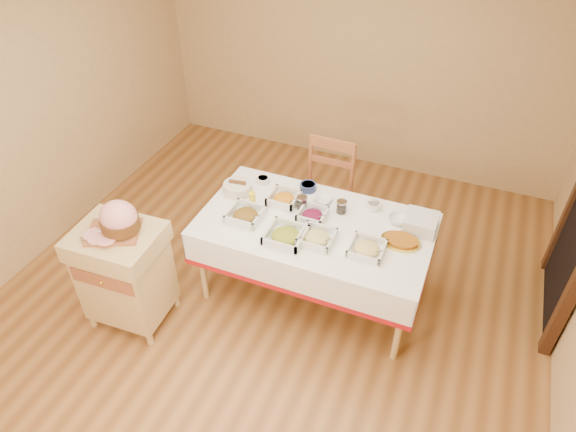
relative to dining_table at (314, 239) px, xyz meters
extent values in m
plane|color=brown|center=(-0.30, -0.30, -0.60)|extent=(5.00, 5.00, 0.00)
plane|color=tan|center=(-0.30, 2.20, 0.70)|extent=(4.50, 0.00, 4.50)
plane|color=tan|center=(-2.55, -0.30, 0.70)|extent=(0.00, 5.00, 5.00)
cube|color=tan|center=(0.00, 0.00, 0.13)|extent=(1.80, 1.00, 0.04)
cylinder|color=tan|center=(-0.82, -0.42, -0.24)|extent=(0.05, 0.05, 0.71)
cylinder|color=tan|center=(-0.82, 0.42, -0.24)|extent=(0.05, 0.05, 0.71)
cylinder|color=tan|center=(0.82, -0.42, -0.24)|extent=(0.05, 0.05, 0.71)
cylinder|color=tan|center=(0.82, 0.42, -0.24)|extent=(0.05, 0.05, 0.71)
cube|color=white|center=(0.00, 0.00, 0.16)|extent=(1.82, 1.02, 0.01)
cube|color=tan|center=(-1.26, -0.82, -0.18)|extent=(0.61, 0.51, 0.63)
cube|color=tan|center=(-1.26, -0.82, 0.22)|extent=(0.66, 0.56, 0.16)
cube|color=#9B5732|center=(-1.26, -1.07, 0.03)|extent=(0.53, 0.04, 0.13)
sphere|color=gold|center=(-1.26, -1.08, 0.03)|extent=(0.03, 0.03, 0.03)
cylinder|color=tan|center=(-1.52, -1.03, -0.55)|extent=(0.05, 0.05, 0.11)
cylinder|color=tan|center=(-1.52, -0.61, -0.55)|extent=(0.05, 0.05, 0.11)
cylinder|color=tan|center=(-1.00, -1.03, -0.55)|extent=(0.05, 0.05, 0.11)
cylinder|color=tan|center=(-1.00, -0.61, -0.55)|extent=(0.05, 0.05, 0.11)
cube|color=#9B5732|center=(-0.15, 0.61, -0.08)|extent=(0.48, 0.46, 0.03)
cylinder|color=#9B5732|center=(-0.35, 0.41, -0.35)|extent=(0.04, 0.04, 0.50)
cylinder|color=#9B5732|center=(-0.34, 0.81, -0.35)|extent=(0.04, 0.04, 0.50)
cylinder|color=#9B5732|center=(0.05, 0.41, -0.35)|extent=(0.04, 0.04, 0.50)
cylinder|color=#9B5732|center=(0.06, 0.81, -0.35)|extent=(0.04, 0.04, 0.50)
cylinder|color=#9B5732|center=(-0.34, 0.81, 0.17)|extent=(0.04, 0.04, 0.54)
cylinder|color=#9B5732|center=(0.06, 0.81, 0.17)|extent=(0.04, 0.04, 0.54)
cube|color=#9B5732|center=(-0.14, 0.81, 0.40)|extent=(0.43, 0.04, 0.10)
cube|color=#9B5732|center=(-1.26, -0.82, 0.31)|extent=(0.37, 0.29, 0.02)
ellipsoid|color=pink|center=(-1.21, -0.78, 0.44)|extent=(0.28, 0.25, 0.24)
cylinder|color=#523112|center=(-1.21, -0.78, 0.38)|extent=(0.28, 0.28, 0.09)
cube|color=silver|center=(-1.31, -0.97, 0.33)|extent=(0.23, 0.10, 0.00)
cylinder|color=silver|center=(-1.33, -0.87, 0.33)|extent=(0.27, 0.08, 0.01)
cube|color=silver|center=(-0.53, -0.15, 0.17)|extent=(0.26, 0.26, 0.02)
ellipsoid|color=maroon|center=(-0.53, -0.15, 0.20)|extent=(0.20, 0.20, 0.07)
cylinder|color=silver|center=(-0.47, -0.18, 0.20)|extent=(0.16, 0.01, 0.12)
cube|color=silver|center=(-0.14, -0.26, 0.17)|extent=(0.29, 0.29, 0.02)
ellipsoid|color=gold|center=(-0.14, -0.26, 0.20)|extent=(0.22, 0.22, 0.08)
cylinder|color=silver|center=(-0.08, -0.29, 0.20)|extent=(0.16, 0.01, 0.12)
cube|color=silver|center=(0.08, -0.19, 0.17)|extent=(0.25, 0.25, 0.01)
ellipsoid|color=#C9C46B|center=(0.08, -0.19, 0.19)|extent=(0.19, 0.19, 0.07)
cylinder|color=silver|center=(0.14, -0.22, 0.20)|extent=(0.14, 0.01, 0.10)
cube|color=silver|center=(0.46, -0.16, 0.17)|extent=(0.25, 0.25, 0.01)
ellipsoid|color=#CFBB62|center=(0.46, -0.16, 0.19)|extent=(0.19, 0.19, 0.07)
cylinder|color=silver|center=(0.52, -0.19, 0.19)|extent=(0.13, 0.01, 0.09)
cube|color=silver|center=(-0.33, 0.16, 0.17)|extent=(0.24, 0.24, 0.02)
ellipsoid|color=orange|center=(-0.33, 0.16, 0.19)|extent=(0.18, 0.18, 0.06)
cylinder|color=silver|center=(-0.28, 0.14, 0.20)|extent=(0.16, 0.01, 0.11)
cube|color=silver|center=(-0.04, 0.05, 0.17)|extent=(0.21, 0.21, 0.01)
ellipsoid|color=#5E0B2D|center=(-0.04, 0.05, 0.19)|extent=(0.16, 0.16, 0.06)
cylinder|color=silver|center=(0.00, 0.03, 0.20)|extent=(0.14, 0.01, 0.10)
cylinder|color=silver|center=(-0.61, 0.35, 0.19)|extent=(0.11, 0.11, 0.05)
cylinder|color=black|center=(-0.61, 0.35, 0.20)|extent=(0.09, 0.09, 0.02)
cylinder|color=navy|center=(-0.21, 0.40, 0.19)|extent=(0.14, 0.14, 0.06)
cylinder|color=#5E0B2D|center=(-0.21, 0.40, 0.21)|extent=(0.11, 0.11, 0.02)
cylinder|color=silver|center=(0.37, 0.36, 0.19)|extent=(0.12, 0.12, 0.06)
cylinder|color=orange|center=(0.37, 0.36, 0.21)|extent=(0.10, 0.10, 0.02)
imported|color=silver|center=(-0.04, 0.29, 0.18)|extent=(0.16, 0.16, 0.04)
imported|color=silver|center=(0.60, 0.27, 0.19)|extent=(0.20, 0.20, 0.05)
cylinder|color=silver|center=(-0.17, 0.14, 0.21)|extent=(0.08, 0.08, 0.10)
cylinder|color=silver|center=(-0.17, 0.14, 0.27)|extent=(0.09, 0.09, 0.01)
cylinder|color=black|center=(-0.17, 0.14, 0.20)|extent=(0.07, 0.07, 0.07)
cylinder|color=silver|center=(0.14, 0.21, 0.21)|extent=(0.08, 0.08, 0.10)
cylinder|color=silver|center=(0.14, 0.21, 0.26)|extent=(0.09, 0.09, 0.01)
cylinder|color=black|center=(0.14, 0.21, 0.20)|extent=(0.07, 0.07, 0.07)
cylinder|color=yellow|center=(-0.55, 0.01, 0.23)|extent=(0.05, 0.05, 0.13)
cone|color=yellow|center=(-0.55, 0.01, 0.31)|extent=(0.03, 0.03, 0.03)
cylinder|color=silver|center=(-0.75, 0.14, 0.21)|extent=(0.24, 0.24, 0.09)
cube|color=silver|center=(0.77, 0.25, 0.17)|extent=(0.24, 0.24, 0.01)
cube|color=silver|center=(0.77, 0.25, 0.18)|extent=(0.24, 0.24, 0.01)
cube|color=silver|center=(0.77, 0.25, 0.20)|extent=(0.24, 0.24, 0.01)
cube|color=silver|center=(0.77, 0.25, 0.21)|extent=(0.24, 0.24, 0.01)
cube|color=silver|center=(0.77, 0.25, 0.23)|extent=(0.24, 0.24, 0.01)
cube|color=silver|center=(0.77, 0.25, 0.24)|extent=(0.24, 0.24, 0.01)
cube|color=silver|center=(0.77, 0.25, 0.26)|extent=(0.24, 0.24, 0.01)
cube|color=silver|center=(0.77, 0.25, 0.27)|extent=(0.24, 0.24, 0.01)
ellipsoid|color=gold|center=(0.67, 0.03, 0.17)|extent=(0.30, 0.22, 0.03)
ellipsoid|color=#985510|center=(0.67, 0.03, 0.19)|extent=(0.26, 0.18, 0.03)
camera|label=1|loc=(0.99, -2.94, 2.73)|focal=32.00mm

